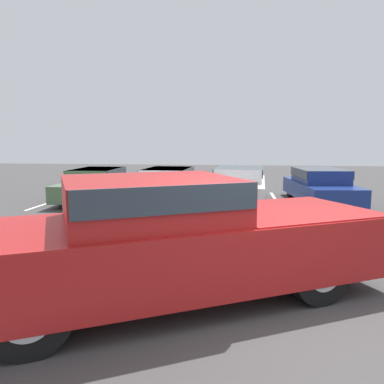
# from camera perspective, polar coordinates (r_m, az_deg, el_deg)

# --- Properties ---
(ground_plane) EXTENTS (60.00, 60.00, 0.00)m
(ground_plane) POSITION_cam_1_polar(r_m,az_deg,el_deg) (5.07, 13.54, -18.39)
(ground_plane) COLOR #423F3F
(stall_stripe_a) EXTENTS (0.12, 5.15, 0.01)m
(stall_stripe_a) POSITION_cam_1_polar(r_m,az_deg,el_deg) (15.35, -19.21, -0.93)
(stall_stripe_a) COLOR white
(stall_stripe_a) RESTS_ON ground_plane
(stall_stripe_b) EXTENTS (0.12, 5.15, 0.01)m
(stall_stripe_b) POSITION_cam_1_polar(r_m,az_deg,el_deg) (14.37, -9.34, -1.17)
(stall_stripe_b) COLOR white
(stall_stripe_b) RESTS_ON ground_plane
(stall_stripe_c) EXTENTS (0.12, 5.15, 0.01)m
(stall_stripe_c) POSITION_cam_1_polar(r_m,az_deg,el_deg) (13.87, 1.59, -1.39)
(stall_stripe_c) COLOR white
(stall_stripe_c) RESTS_ON ground_plane
(stall_stripe_d) EXTENTS (0.12, 5.15, 0.01)m
(stall_stripe_d) POSITION_cam_1_polar(r_m,az_deg,el_deg) (13.90, 12.90, -1.56)
(stall_stripe_d) COLOR white
(stall_stripe_d) RESTS_ON ground_plane
(stall_stripe_e) EXTENTS (0.12, 5.15, 0.01)m
(stall_stripe_e) POSITION_cam_1_polar(r_m,az_deg,el_deg) (14.46, 23.75, -1.67)
(stall_stripe_e) COLOR white
(stall_stripe_e) RESTS_ON ground_plane
(pickup_truck) EXTENTS (6.37, 4.60, 1.73)m
(pickup_truck) POSITION_cam_1_polar(r_m,az_deg,el_deg) (5.24, -2.84, -7.06)
(pickup_truck) COLOR #A51919
(pickup_truck) RESTS_ON ground_plane
(parked_sedan_a) EXTENTS (1.79, 4.54, 1.18)m
(parked_sedan_a) POSITION_cam_1_polar(r_m,az_deg,el_deg) (14.52, -14.27, 1.32)
(parked_sedan_a) COLOR #4C6B47
(parked_sedan_a) RESTS_ON ground_plane
(parked_sedan_b) EXTENTS (2.03, 4.60, 1.19)m
(parked_sedan_b) POSITION_cam_1_polar(r_m,az_deg,el_deg) (14.14, -3.73, 1.37)
(parked_sedan_b) COLOR silver
(parked_sedan_b) RESTS_ON ground_plane
(parked_sedan_c) EXTENTS (2.13, 4.68, 1.26)m
(parked_sedan_c) POSITION_cam_1_polar(r_m,az_deg,el_deg) (13.70, 7.21, 1.26)
(parked_sedan_c) COLOR silver
(parked_sedan_c) RESTS_ON ground_plane
(parked_sedan_d) EXTENTS (2.10, 4.48, 1.23)m
(parked_sedan_d) POSITION_cam_1_polar(r_m,az_deg,el_deg) (14.21, 18.92, 1.04)
(parked_sedan_d) COLOR navy
(parked_sedan_d) RESTS_ON ground_plane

